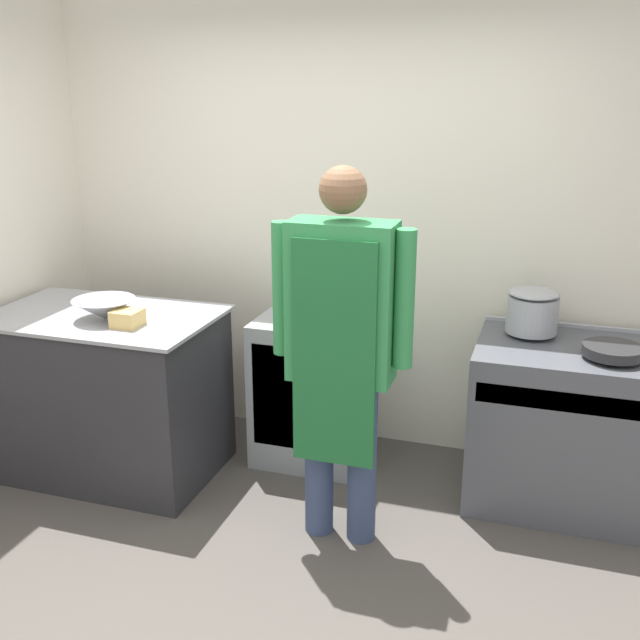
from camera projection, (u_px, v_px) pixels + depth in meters
name	position (u px, v px, depth m)	size (l,w,h in m)	color
ground_plane	(238.00, 595.00, 3.27)	(14.00, 14.00, 0.00)	#4C4742
wall_back	(348.00, 223.00, 4.40)	(8.00, 0.05, 2.70)	silver
wall_left	(7.00, 226.00, 4.31)	(0.05, 8.00, 2.70)	silver
prep_counter	(109.00, 393.00, 4.22)	(1.24, 0.79, 0.93)	#2D2D33
stove	(563.00, 424.00, 3.91)	(0.93, 0.71, 0.88)	#4C4F56
fridge_unit	(313.00, 387.00, 4.39)	(0.61, 0.60, 0.86)	#93999E
person_cook	(341.00, 337.00, 3.40)	(0.66, 0.24, 1.81)	#38476B
mixing_bowl	(104.00, 309.00, 3.98)	(0.33, 0.33, 0.11)	#9EA0A8
plastic_tub	(127.00, 318.00, 3.87)	(0.14, 0.14, 0.09)	#D8B266
stock_pot	(532.00, 310.00, 3.91)	(0.27, 0.27, 0.24)	#9EA0A8
saute_pan	(613.00, 351.00, 3.60)	(0.29, 0.29, 0.05)	#262628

